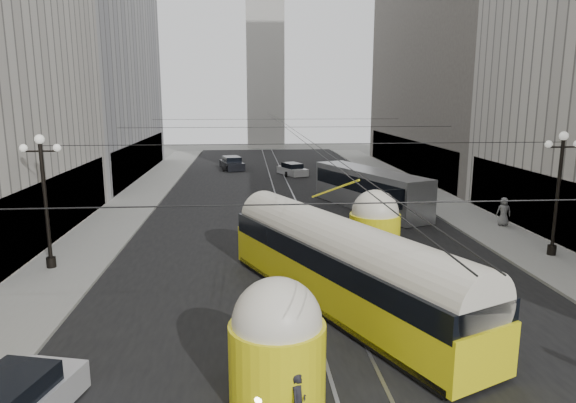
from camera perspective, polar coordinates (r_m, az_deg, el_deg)
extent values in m
cube|color=black|center=(39.90, 0.00, -0.33)|extent=(20.00, 85.00, 0.02)
cube|color=gray|center=(44.10, -16.11, 0.46)|extent=(4.00, 72.00, 0.15)
cube|color=gray|center=(45.76, 14.80, 0.92)|extent=(4.00, 72.00, 0.15)
cube|color=gray|center=(39.84, -1.07, -0.34)|extent=(0.12, 85.00, 0.04)
cube|color=gray|center=(39.96, 1.07, -0.31)|extent=(0.12, 85.00, 0.04)
cube|color=black|center=(32.92, -23.88, -0.32)|extent=(0.10, 18.00, 3.60)
cube|color=#999999|center=(57.28, -22.67, 16.49)|extent=(12.00, 28.00, 28.00)
cube|color=black|center=(55.86, -15.89, 4.72)|extent=(0.10, 25.20, 3.60)
cube|color=black|center=(33.77, 26.07, -0.23)|extent=(0.10, 18.00, 3.60)
cube|color=#514C47|center=(59.64, 19.31, 18.43)|extent=(12.00, 32.00, 32.00)
cube|color=black|center=(57.40, 12.91, 5.04)|extent=(0.10, 28.80, 3.60)
cube|color=#B2AFA8|center=(86.56, -2.58, 14.04)|extent=(6.00, 6.00, 24.00)
cylinder|color=black|center=(26.68, -25.31, -0.49)|extent=(0.18, 0.18, 6.00)
cylinder|color=black|center=(27.34, -24.81, -6.14)|extent=(0.44, 0.44, 0.50)
cylinder|color=black|center=(26.32, -25.79, 5.05)|extent=(1.60, 0.08, 0.08)
sphere|color=white|center=(26.27, -25.90, 6.24)|extent=(0.44, 0.44, 0.44)
sphere|color=white|center=(26.58, -27.33, 5.30)|extent=(0.36, 0.36, 0.36)
sphere|color=white|center=(26.04, -24.28, 5.46)|extent=(0.36, 0.36, 0.36)
cylinder|color=black|center=(29.47, 27.73, 0.33)|extent=(0.18, 0.18, 6.00)
cylinder|color=black|center=(30.06, 27.24, -4.81)|extent=(0.44, 0.44, 0.50)
cylinder|color=black|center=(29.14, 28.21, 5.35)|extent=(1.60, 0.08, 0.08)
sphere|color=white|center=(29.10, 28.31, 6.43)|extent=(0.44, 0.44, 0.44)
sphere|color=white|center=(28.73, 26.97, 5.70)|extent=(0.36, 0.36, 0.36)
cylinder|color=black|center=(11.09, 11.79, -0.13)|extent=(25.00, 0.03, 0.03)
cylinder|color=black|center=(24.72, 2.69, 6.42)|extent=(25.00, 0.03, 0.03)
cylinder|color=black|center=(38.61, 0.06, 8.27)|extent=(25.00, 0.03, 0.03)
cylinder|color=black|center=(52.56, -1.18, 9.13)|extent=(25.00, 0.03, 0.03)
cylinder|color=black|center=(42.60, -0.38, 8.31)|extent=(0.03, 72.00, 0.03)
cylinder|color=black|center=(42.63, 0.17, 8.31)|extent=(0.03, 72.00, 0.03)
cube|color=yellow|center=(20.53, 5.92, -8.89)|extent=(8.24, 13.87, 1.71)
cube|color=black|center=(20.82, 5.87, -10.97)|extent=(8.06, 13.49, 0.30)
cube|color=black|center=(20.17, 5.98, -5.95)|extent=(8.17, 13.69, 0.85)
cylinder|color=silver|center=(20.08, 6.00, -5.13)|extent=(7.88, 13.55, 2.31)
cylinder|color=yellow|center=(14.46, -1.21, -17.62)|extent=(2.61, 2.61, 2.31)
sphere|color=silver|center=(13.91, -1.23, -13.28)|extent=(2.41, 2.41, 2.41)
cylinder|color=yellow|center=(26.96, 9.57, -3.77)|extent=(2.61, 2.61, 2.31)
sphere|color=silver|center=(26.67, 9.66, -1.27)|extent=(2.41, 2.41, 2.41)
sphere|color=#FFF2BF|center=(13.70, -3.07, -20.90)|extent=(0.36, 0.36, 0.36)
cube|color=#96989B|center=(38.29, 9.01, 1.33)|extent=(6.51, 11.76, 2.92)
cube|color=black|center=(38.21, 9.04, 2.05)|extent=(6.38, 11.39, 1.07)
cube|color=black|center=(32.73, 11.38, 0.12)|extent=(2.12, 0.91, 1.36)
cylinder|color=black|center=(34.49, 8.50, -1.52)|extent=(0.30, 0.97, 0.97)
cylinder|color=black|center=(35.11, 12.37, -1.43)|extent=(0.30, 0.97, 0.97)
cylinder|color=black|center=(41.98, 6.12, 0.88)|extent=(0.30, 0.97, 0.97)
cylinder|color=black|center=(42.50, 9.34, 0.92)|extent=(0.30, 0.97, 0.97)
cube|color=black|center=(15.08, -29.10, -18.36)|extent=(2.19, 2.80, 0.75)
cylinder|color=black|center=(16.95, -29.33, -17.75)|extent=(0.22, 0.64, 0.64)
cylinder|color=black|center=(16.35, -23.75, -18.33)|extent=(0.22, 0.64, 0.64)
cube|color=white|center=(54.87, 0.47, 3.40)|extent=(3.17, 4.47, 0.73)
cube|color=black|center=(54.80, 0.48, 3.94)|extent=(2.26, 2.68, 0.69)
cylinder|color=black|center=(53.44, -0.21, 3.03)|extent=(0.22, 0.59, 0.59)
cylinder|color=black|center=(53.58, 1.42, 3.04)|extent=(0.22, 0.59, 0.59)
cylinder|color=black|center=(56.22, -0.43, 3.45)|extent=(0.22, 0.59, 0.59)
cylinder|color=black|center=(56.35, 1.13, 3.47)|extent=(0.22, 0.59, 0.59)
cube|color=black|center=(59.49, -6.25, 4.04)|extent=(3.08, 5.13, 0.85)
cube|color=black|center=(59.41, -6.26, 4.61)|extent=(2.33, 2.98, 0.80)
cylinder|color=black|center=(57.93, -7.17, 3.65)|extent=(0.22, 0.68, 0.68)
cylinder|color=black|center=(57.87, -5.41, 3.68)|extent=(0.22, 0.68, 0.68)
cylinder|color=black|center=(61.15, -7.04, 4.06)|extent=(0.22, 0.68, 0.68)
cylinder|color=black|center=(61.10, -5.37, 4.09)|extent=(0.22, 0.68, 0.68)
imported|color=black|center=(13.67, 1.14, -21.34)|extent=(0.60, 0.68, 1.56)
imported|color=slate|center=(35.32, 22.85, -1.03)|extent=(0.97, 0.68, 1.83)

